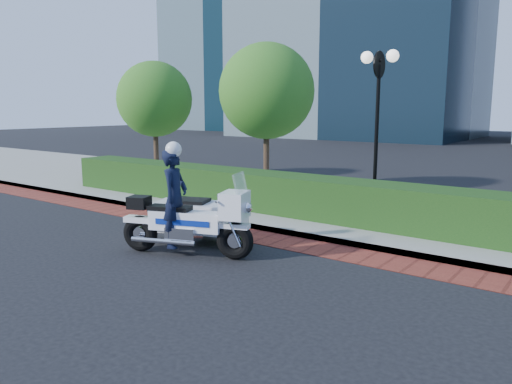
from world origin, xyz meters
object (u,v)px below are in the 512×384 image
Objects in this scene: lamppost at (378,105)px; tree_a at (154,99)px; police_motorcycle at (189,213)px; tree_b at (267,91)px.

tree_a reaches higher than lamppost.
lamppost reaches higher than police_motorcycle.
tree_a is at bearing 172.59° from lamppost.
tree_a is at bearing 120.97° from police_motorcycle.
lamppost is 4.71m from tree_b.
tree_b reaches higher than lamppost.
police_motorcycle is at bearing -108.03° from lamppost.
tree_b is at bearing 0.00° from tree_a.
tree_a is 0.94× the size of tree_b.
tree_b is (-4.50, 1.30, 0.48)m from lamppost.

